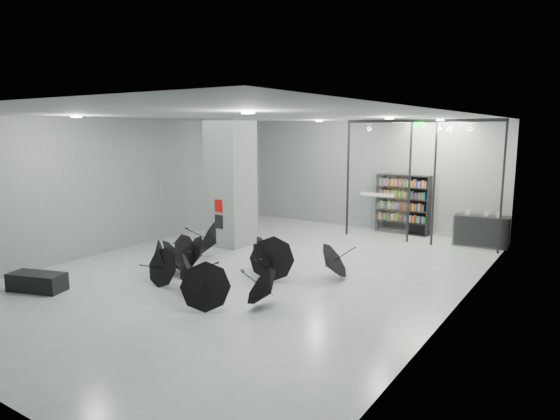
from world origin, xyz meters
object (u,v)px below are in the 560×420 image
Objects in this scene: bookshelf at (403,204)px; shop_counter at (481,231)px; bench at (37,282)px; umbrella_cluster at (225,267)px; column at (231,183)px.

bookshelf is 1.29× the size of shop_counter.
umbrella_cluster is at bearing 27.14° from bench.
umbrella_cluster is (-4.56, -7.23, -0.18)m from shop_counter.
bookshelf is at bearing 164.60° from shop_counter.
umbrella_cluster is (-1.78, -7.74, -0.74)m from bookshelf.
column is 3.09× the size of bench.
umbrella_cluster reaches higher than bench.
shop_counter is (7.59, 10.31, 0.28)m from bench.
shop_counter is 8.55m from umbrella_cluster.
bookshelf is at bearing 77.05° from umbrella_cluster.
bench is 0.25× the size of umbrella_cluster.
bench is 11.86m from bookshelf.
umbrella_cluster is at bearing -53.72° from column.
shop_counter is (2.78, -0.51, -0.56)m from bookshelf.
bench is (-0.83, -6.06, -1.79)m from column.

